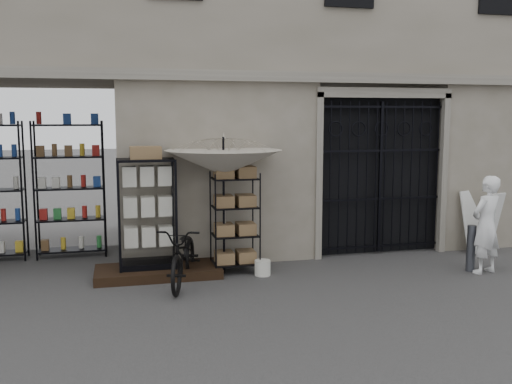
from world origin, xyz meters
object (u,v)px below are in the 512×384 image
object	(u,v)px
market_umbrella	(223,156)
bicycle	(185,284)
wire_rack	(235,224)
white_bucket	(263,268)
shopkeeper	(484,273)
steel_bollard	(471,248)
easel_sign	(481,222)
display_cabinet	(147,219)

from	to	relation	value
market_umbrella	bicycle	bearing A→B (deg)	-144.14
wire_rack	white_bucket	size ratio (longest dim) A/B	6.44
wire_rack	shopkeeper	xyz separation A→B (m)	(4.01, -1.02, -0.82)
white_bucket	steel_bollard	xyz separation A→B (m)	(3.45, -0.57, 0.26)
steel_bollard	easel_sign	xyz separation A→B (m)	(0.95, 1.10, 0.20)
market_umbrella	steel_bollard	world-z (taller)	market_umbrella
white_bucket	easel_sign	world-z (taller)	easel_sign
bicycle	shopkeeper	xyz separation A→B (m)	(4.91, -0.50, 0.00)
steel_bollard	market_umbrella	bearing A→B (deg)	167.73
wire_rack	steel_bollard	xyz separation A→B (m)	(3.85, -0.88, -0.43)
white_bucket	bicycle	size ratio (longest dim) A/B	0.15
market_umbrella	easel_sign	world-z (taller)	market_umbrella
display_cabinet	market_umbrella	xyz separation A→B (m)	(1.23, -0.10, 1.00)
shopkeeper	easel_sign	size ratio (longest dim) A/B	1.41
wire_rack	bicycle	bearing A→B (deg)	-170.70
display_cabinet	shopkeeper	xyz separation A→B (m)	(5.43, -1.12, -0.94)
wire_rack	steel_bollard	bearing A→B (deg)	-33.50
shopkeeper	white_bucket	bearing A→B (deg)	-29.93
bicycle	steel_bollard	xyz separation A→B (m)	(4.75, -0.36, 0.39)
bicycle	steel_bollard	world-z (taller)	bicycle
market_umbrella	wire_rack	bearing A→B (deg)	0.34
wire_rack	white_bucket	distance (m)	0.86
market_umbrella	steel_bollard	bearing A→B (deg)	-12.27
white_bucket	bicycle	xyz separation A→B (m)	(-1.30, -0.21, -0.12)
display_cabinet	wire_rack	world-z (taller)	display_cabinet
display_cabinet	easel_sign	xyz separation A→B (m)	(6.22, 0.13, -0.35)
market_umbrella	white_bucket	distance (m)	1.93
white_bucket	bicycle	distance (m)	1.32
wire_rack	market_umbrella	world-z (taller)	market_umbrella
market_umbrella	easel_sign	xyz separation A→B (m)	(4.98, 0.23, -1.35)
market_umbrella	white_bucket	size ratio (longest dim) A/B	10.41
white_bucket	easel_sign	bearing A→B (deg)	6.94
market_umbrella	easel_sign	size ratio (longest dim) A/B	2.35
bicycle	easel_sign	xyz separation A→B (m)	(5.70, 0.75, 0.59)
wire_rack	shopkeeper	distance (m)	4.22
display_cabinet	shopkeeper	distance (m)	5.62
wire_rack	bicycle	world-z (taller)	wire_rack
display_cabinet	bicycle	world-z (taller)	display_cabinet
shopkeeper	easel_sign	world-z (taller)	easel_sign
bicycle	shopkeeper	bearing A→B (deg)	10.29
bicycle	white_bucket	bearing A→B (deg)	25.38
wire_rack	display_cabinet	bearing A→B (deg)	155.34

